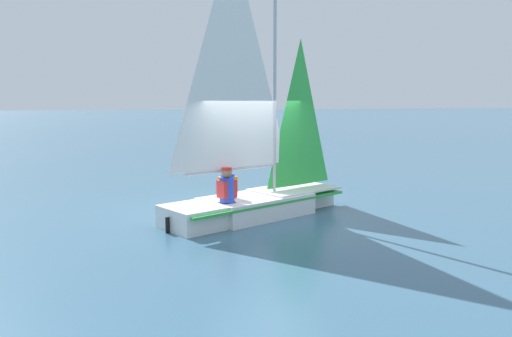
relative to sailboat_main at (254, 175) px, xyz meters
name	(u,v)px	position (x,y,z in m)	size (l,w,h in m)	color
ground_plane	(256,216)	(0.02, -0.05, -0.90)	(260.00, 260.00, 0.00)	#38607A
sailboat_main	(254,175)	(0.00, 0.00, 0.00)	(2.88, 4.42, 5.90)	white
sailor_helm	(228,190)	(-0.03, 0.60, -0.28)	(0.39, 0.41, 1.16)	black
sailor_crew	(227,194)	(-0.50, 0.74, -0.27)	(0.39, 0.41, 1.16)	black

